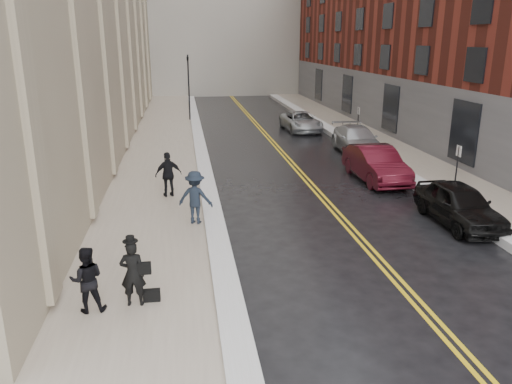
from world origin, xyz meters
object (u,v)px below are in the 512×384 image
object	(u,v)px
car_maroon	(376,164)
pedestrian_c	(168,174)
car_black	(459,204)
car_silver_near	(357,140)
pedestrian_a	(87,280)
car_silver_far	(301,121)
pedestrian_main	(133,273)
pedestrian_b	(195,197)

from	to	relation	value
car_maroon	pedestrian_c	world-z (taller)	pedestrian_c
car_black	car_silver_near	bearing A→B (deg)	88.42
car_maroon	pedestrian_a	size ratio (longest dim) A/B	3.00
car_black	car_silver_far	size ratio (longest dim) A/B	0.89
pedestrian_main	pedestrian_b	xyz separation A→B (m)	(1.65, 5.50, 0.11)
car_silver_near	pedestrian_c	xyz separation A→B (m)	(-10.63, -7.49, 0.32)
car_black	car_silver_near	size ratio (longest dim) A/B	0.83
car_silver_near	car_silver_far	world-z (taller)	car_silver_near
car_silver_near	pedestrian_b	world-z (taller)	pedestrian_b
car_silver_far	pedestrian_b	distance (m)	20.04
pedestrian_main	pedestrian_b	bearing A→B (deg)	-102.62
car_black	car_maroon	distance (m)	5.98
pedestrian_a	pedestrian_c	xyz separation A→B (m)	(1.70, 8.92, 0.11)
car_maroon	pedestrian_main	size ratio (longest dim) A/B	2.92
pedestrian_b	pedestrian_c	world-z (taller)	pedestrian_b
car_silver_far	pedestrian_b	xyz separation A→B (m)	(-8.09, -18.33, 0.41)
pedestrian_main	pedestrian_a	size ratio (longest dim) A/B	1.03
car_silver_near	pedestrian_b	size ratio (longest dim) A/B	2.76
pedestrian_main	pedestrian_c	distance (m)	8.82
car_silver_far	pedestrian_main	distance (m)	25.74
car_black	car_maroon	size ratio (longest dim) A/B	0.89
car_black	pedestrian_main	bearing A→B (deg)	-157.84
car_black	pedestrian_c	xyz separation A→B (m)	(-10.27, 4.37, 0.34)
pedestrian_a	pedestrian_b	bearing A→B (deg)	-120.56
pedestrian_a	pedestrian_b	world-z (taller)	pedestrian_b
car_silver_far	pedestrian_b	world-z (taller)	pedestrian_b
car_maroon	car_silver_near	world-z (taller)	car_maroon
car_maroon	pedestrian_b	distance (m)	9.78
car_maroon	car_silver_near	bearing A→B (deg)	77.86
car_black	pedestrian_a	xyz separation A→B (m)	(-11.98, -4.55, 0.23)
car_black	pedestrian_main	world-z (taller)	pedestrian_main
pedestrian_main	car_maroon	bearing A→B (deg)	-130.28
car_maroon	pedestrian_main	world-z (taller)	pedestrian_main
car_maroon	car_silver_far	distance (m)	13.48
car_silver_near	pedestrian_c	distance (m)	13.01
car_black	pedestrian_c	world-z (taller)	pedestrian_c
pedestrian_c	pedestrian_main	bearing A→B (deg)	72.63
car_maroon	car_silver_near	distance (m)	6.04
pedestrian_main	pedestrian_c	bearing A→B (deg)	-90.18
car_silver_near	pedestrian_a	world-z (taller)	pedestrian_a
car_silver_near	car_silver_far	size ratio (longest dim) A/B	1.06
car_black	car_maroon	xyz separation A→B (m)	(-0.80, 5.93, 0.07)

